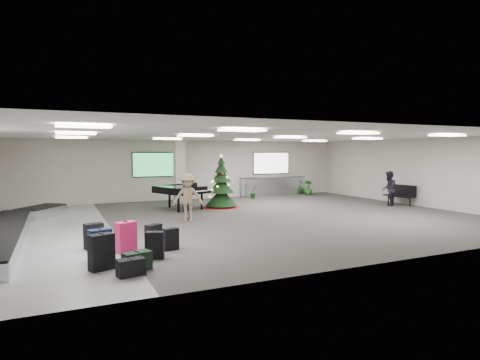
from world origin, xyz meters
name	(u,v)px	position (x,y,z in m)	size (l,w,h in m)	color
ground	(245,218)	(0.00, 0.00, 0.00)	(18.00, 18.00, 0.00)	#353231
room_envelope	(229,158)	(-0.38, 0.67, 2.33)	(18.02, 14.02, 3.21)	beige
baggage_carousel	(13,229)	(-7.84, -0.08, 0.21)	(2.28, 9.71, 0.43)	silver
service_counter	(274,186)	(5.00, 6.65, 0.55)	(4.05, 0.65, 1.08)	silver
suitcase_0	(101,252)	(-5.77, -4.87, 0.40)	(0.57, 0.44, 0.81)	black
suitcase_1	(155,245)	(-4.51, -4.44, 0.33)	(0.48, 0.37, 0.68)	black
pink_suitcase	(126,237)	(-5.04, -3.50, 0.39)	(0.57, 0.46, 0.81)	#DE1D5B
suitcase_3	(154,236)	(-4.31, -3.38, 0.32)	(0.49, 0.42, 0.66)	black
navy_suitcase	(100,245)	(-5.73, -4.12, 0.38)	(0.55, 0.41, 0.78)	black
green_duffel	(137,261)	(-5.07, -5.20, 0.20)	(0.66, 0.47, 0.42)	black
suitcase_7	(171,239)	(-3.94, -3.75, 0.29)	(0.43, 0.30, 0.59)	black
suitcase_8	(94,236)	(-5.75, -2.79, 0.34)	(0.52, 0.39, 0.71)	black
black_duffel	(131,267)	(-5.26, -5.56, 0.18)	(0.59, 0.39, 0.38)	black
christmas_tree	(221,189)	(0.29, 3.20, 0.85)	(1.74, 1.74, 2.48)	maroon
grand_piano	(181,190)	(-1.60, 3.38, 0.87)	(2.29, 2.58, 1.22)	black
bench	(401,193)	(8.60, 0.48, 0.54)	(0.70, 1.57, 0.96)	black
traveler_a	(188,197)	(-2.07, 0.73, 0.83)	(0.60, 0.40, 1.66)	black
traveler_b	(188,197)	(-2.19, 0.36, 0.88)	(1.14, 0.65, 1.76)	#7E664D
traveler_bench	(389,189)	(7.71, 0.37, 0.83)	(0.80, 0.63, 1.65)	black
potted_plant_left	(253,192)	(3.21, 5.76, 0.37)	(0.41, 0.33, 0.74)	#1A4516
potted_plant_right	(308,188)	(6.96, 5.94, 0.44)	(0.50, 0.50, 0.89)	#1A4516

